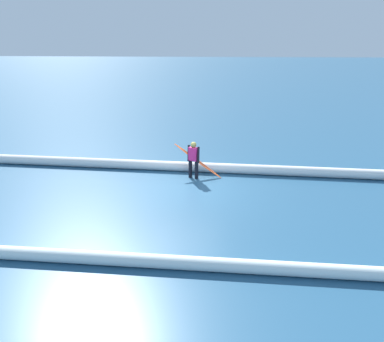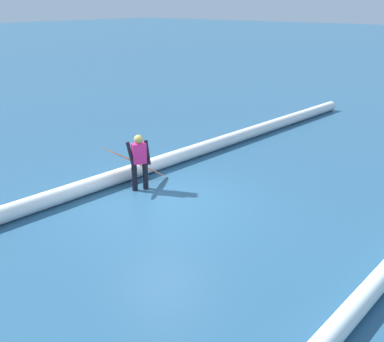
# 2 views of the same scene
# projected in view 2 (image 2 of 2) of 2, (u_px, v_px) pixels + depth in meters

# --- Properties ---
(ground_plane) EXTENTS (185.46, 185.46, 0.00)m
(ground_plane) POSITION_uv_depth(u_px,v_px,m) (161.00, 202.00, 10.94)
(ground_plane) COLOR #285576
(surfer) EXTENTS (0.47, 0.43, 1.43)m
(surfer) POSITION_uv_depth(u_px,v_px,m) (139.00, 159.00, 11.40)
(surfer) COLOR black
(surfer) RESTS_ON ground_plane
(surfboard) EXTENTS (1.92, 0.67, 1.25)m
(surfboard) POSITION_uv_depth(u_px,v_px,m) (136.00, 163.00, 11.73)
(surfboard) COLOR #E55926
(surfboard) RESTS_ON ground_plane
(wave_crest_foreground) EXTENTS (21.17, 1.60, 0.39)m
(wave_crest_foreground) POSITION_uv_depth(u_px,v_px,m) (150.00, 166.00, 12.78)
(wave_crest_foreground) COLOR white
(wave_crest_foreground) RESTS_ON ground_plane
(wave_crest_midground) EXTENTS (24.27, 1.08, 0.33)m
(wave_crest_midground) POSITION_uv_depth(u_px,v_px,m) (355.00, 308.00, 6.90)
(wave_crest_midground) COLOR white
(wave_crest_midground) RESTS_ON ground_plane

